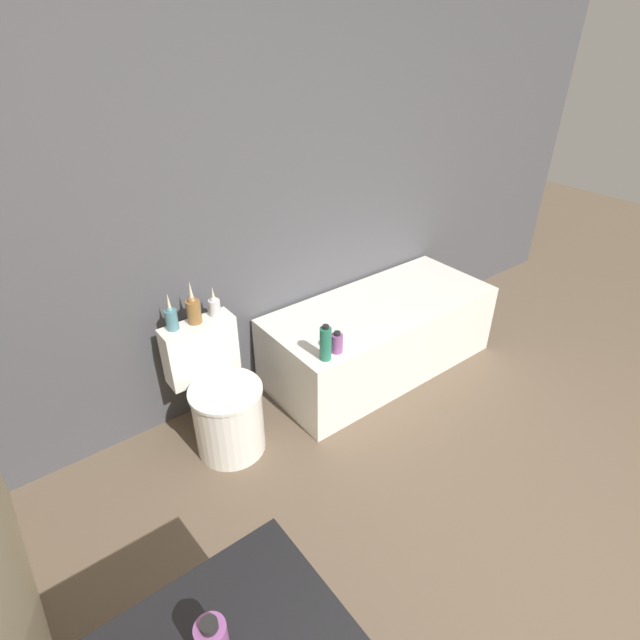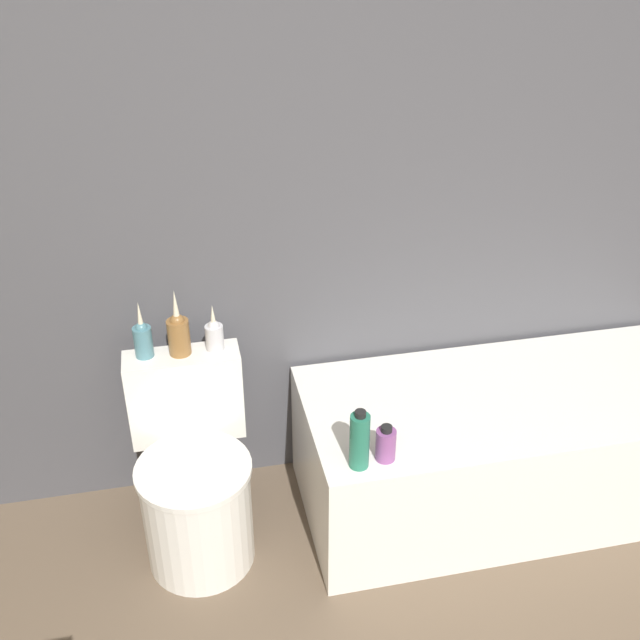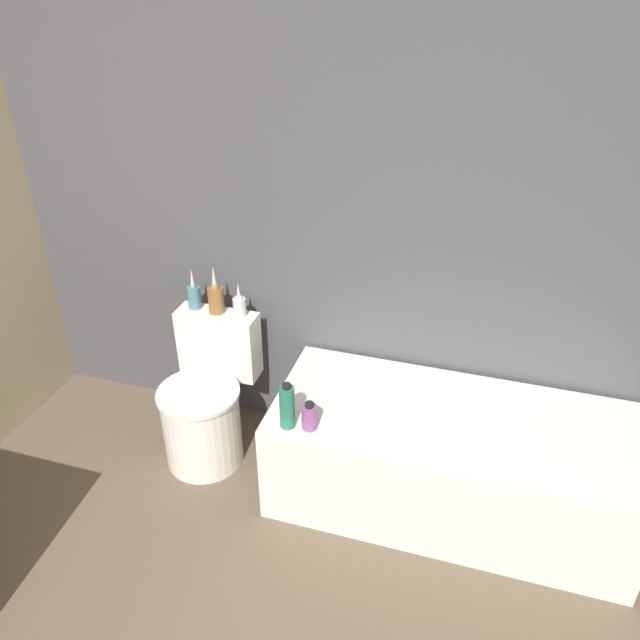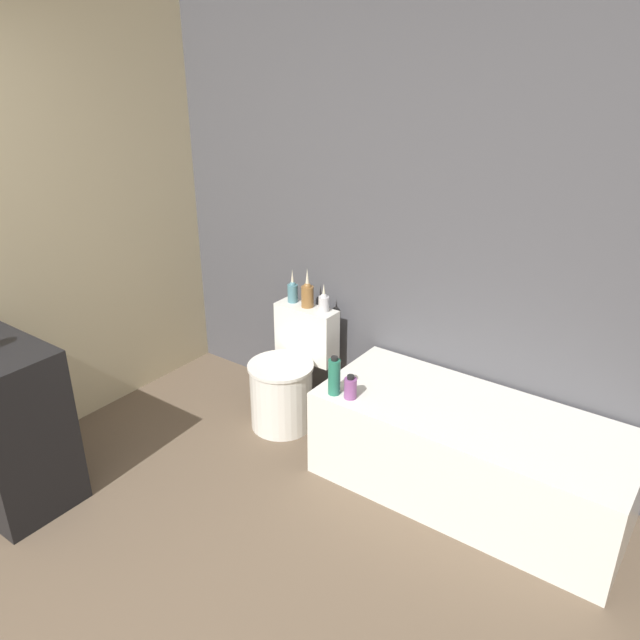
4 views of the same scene
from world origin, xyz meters
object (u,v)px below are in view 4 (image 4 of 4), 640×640
(toilet, at_px, (288,380))
(vase_silver, at_px, (307,294))
(bathtub, at_px, (469,453))
(vase_bronze, at_px, (324,302))
(shampoo_bottle_tall, at_px, (334,376))
(shampoo_bottle_short, at_px, (350,388))
(vase_gold, at_px, (293,291))

(toilet, height_order, vase_silver, vase_silver)
(bathtub, xyz_separation_m, toilet, (-1.23, -0.00, 0.04))
(toilet, xyz_separation_m, vase_silver, (-0.00, 0.22, 0.52))
(vase_bronze, bearing_deg, bathtub, -11.06)
(vase_silver, distance_m, shampoo_bottle_tall, 0.75)
(vase_bronze, xyz_separation_m, shampoo_bottle_tall, (0.42, -0.48, -0.17))
(shampoo_bottle_tall, distance_m, shampoo_bottle_short, 0.11)
(vase_gold, bearing_deg, shampoo_bottle_tall, -36.36)
(vase_bronze, bearing_deg, vase_silver, -179.20)
(shampoo_bottle_short, bearing_deg, vase_bronze, 137.51)
(toilet, relative_size, vase_bronze, 4.00)
(shampoo_bottle_tall, xyz_separation_m, shampoo_bottle_short, (0.10, 0.01, -0.04))
(vase_silver, bearing_deg, shampoo_bottle_tall, -41.65)
(vase_gold, bearing_deg, shampoo_bottle_short, -31.99)
(vase_silver, height_order, vase_bronze, vase_silver)
(shampoo_bottle_tall, bearing_deg, toilet, 153.89)
(bathtub, xyz_separation_m, shampoo_bottle_tall, (-0.69, -0.27, 0.36))
(shampoo_bottle_short, bearing_deg, shampoo_bottle_tall, -171.11)
(toilet, bearing_deg, vase_bronze, 60.14)
(vase_gold, height_order, vase_bronze, vase_gold)
(shampoo_bottle_short, bearing_deg, toilet, 158.52)
(bathtub, distance_m, shampoo_bottle_tall, 0.82)
(vase_silver, height_order, shampoo_bottle_short, vase_silver)
(toilet, relative_size, vase_gold, 3.32)
(vase_gold, height_order, shampoo_bottle_tall, vase_gold)
(bathtub, height_order, shampoo_bottle_short, shampoo_bottle_short)
(bathtub, bearing_deg, vase_silver, 170.12)
(toilet, bearing_deg, shampoo_bottle_tall, -26.11)
(toilet, bearing_deg, bathtub, 0.06)
(toilet, xyz_separation_m, shampoo_bottle_short, (0.64, -0.25, 0.28))
(vase_bronze, bearing_deg, toilet, -119.86)
(vase_gold, xyz_separation_m, shampoo_bottle_short, (0.76, -0.48, -0.22))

